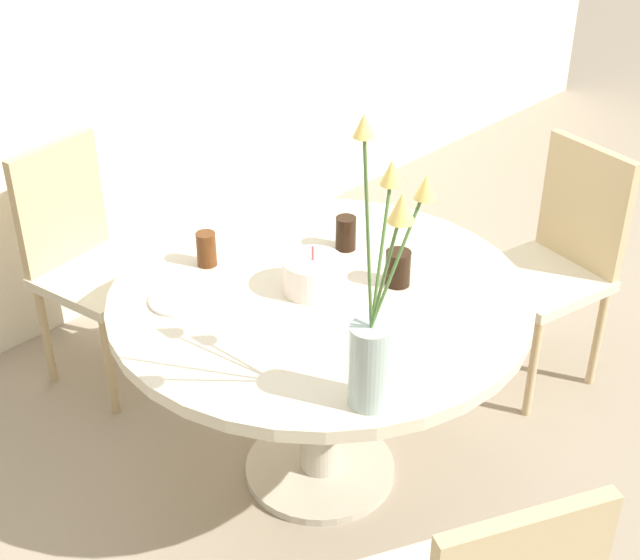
% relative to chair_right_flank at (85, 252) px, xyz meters
% --- Properties ---
extents(ground_plane, '(16.00, 16.00, 0.00)m').
position_rel_chair_right_flank_xyz_m(ground_plane, '(0.17, -1.04, -0.52)').
color(ground_plane, gray).
extents(wall_back, '(8.00, 0.05, 2.60)m').
position_rel_chair_right_flank_xyz_m(wall_back, '(0.17, 0.40, 0.78)').
color(wall_back, beige).
rests_on(wall_back, ground_plane).
extents(dining_table, '(1.27, 1.27, 0.72)m').
position_rel_chair_right_flank_xyz_m(dining_table, '(0.17, -1.04, 0.07)').
color(dining_table, beige).
rests_on(dining_table, ground_plane).
extents(chair_right_flank, '(0.46, 0.46, 0.92)m').
position_rel_chair_right_flank_xyz_m(chair_right_flank, '(0.00, 0.00, 0.00)').
color(chair_right_flank, beige).
rests_on(chair_right_flank, ground_plane).
extents(chair_near_front, '(0.48, 0.48, 0.92)m').
position_rel_chair_right_flank_xyz_m(chair_near_front, '(1.19, -1.27, 0.00)').
color(chair_near_front, beige).
rests_on(chair_near_front, ground_plane).
extents(birthday_cake, '(0.18, 0.18, 0.15)m').
position_rel_chair_right_flank_xyz_m(birthday_cake, '(0.16, -1.02, 0.25)').
color(birthday_cake, white).
rests_on(birthday_cake, dining_table).
extents(flower_vase, '(0.25, 0.22, 0.78)m').
position_rel_chair_right_flank_xyz_m(flower_vase, '(-0.12, -1.49, 0.42)').
color(flower_vase, '#9EB2AD').
rests_on(flower_vase, dining_table).
extents(side_plate, '(0.18, 0.18, 0.01)m').
position_rel_chair_right_flank_xyz_m(side_plate, '(-0.16, -0.78, 0.21)').
color(side_plate, silver).
rests_on(side_plate, dining_table).
extents(drink_glass_0, '(0.06, 0.06, 0.11)m').
position_rel_chair_right_flank_xyz_m(drink_glass_0, '(0.04, -0.67, 0.26)').
color(drink_glass_0, '#51280F').
rests_on(drink_glass_0, dining_table).
extents(drink_glass_1, '(0.07, 0.07, 0.11)m').
position_rel_chair_right_flank_xyz_m(drink_glass_1, '(0.42, -0.91, 0.26)').
color(drink_glass_1, black).
rests_on(drink_glass_1, dining_table).
extents(drink_glass_2, '(0.08, 0.08, 0.11)m').
position_rel_chair_right_flank_xyz_m(drink_glass_2, '(0.36, -1.18, 0.26)').
color(drink_glass_2, black).
rests_on(drink_glass_2, dining_table).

